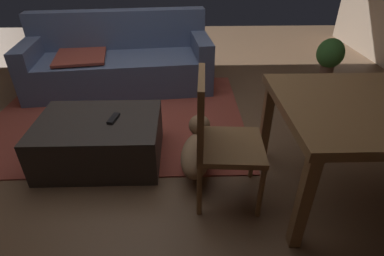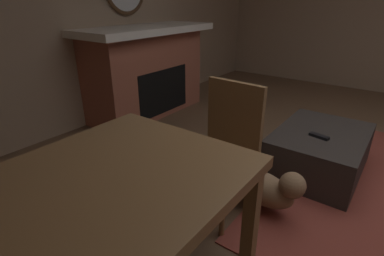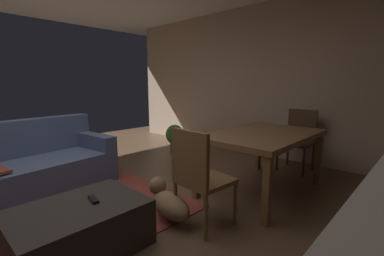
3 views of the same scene
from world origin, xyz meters
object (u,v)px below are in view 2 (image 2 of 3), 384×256
object	(u,v)px
ottoman_coffee_table	(319,152)
tv_remote	(319,136)
dining_table	(75,213)
fireplace	(147,71)
small_dog	(265,187)
dining_chair_west	(225,141)

from	to	relation	value
ottoman_coffee_table	tv_remote	bearing A→B (deg)	1.78
tv_remote	dining_table	distance (m)	2.01
tv_remote	dining_table	size ratio (longest dim) A/B	0.10
dining_table	fireplace	bearing A→B (deg)	-141.11
fireplace	small_dog	xyz separation A→B (m)	(0.98, 2.12, -0.38)
dining_chair_west	ottoman_coffee_table	bearing A→B (deg)	153.86
dining_table	small_dog	xyz separation A→B (m)	(-1.28, 0.29, -0.47)
ottoman_coffee_table	tv_remote	xyz separation A→B (m)	(0.13, 0.00, 0.20)
fireplace	tv_remote	distance (m)	2.31
dining_chair_west	small_dog	xyz separation A→B (m)	(-0.12, 0.29, -0.33)
fireplace	ottoman_coffee_table	distance (m)	2.32
fireplace	ottoman_coffee_table	world-z (taller)	fireplace
dining_table	small_dog	distance (m)	1.40
fireplace	dining_chair_west	world-z (taller)	fireplace
small_dog	dining_table	bearing A→B (deg)	-12.85
fireplace	ottoman_coffee_table	xyz separation A→B (m)	(0.19, 2.28, -0.38)
ottoman_coffee_table	small_dog	world-z (taller)	small_dog
tv_remote	dining_chair_west	distance (m)	0.91
fireplace	ottoman_coffee_table	bearing A→B (deg)	85.34
dining_table	dining_chair_west	distance (m)	1.17
fireplace	tv_remote	bearing A→B (deg)	82.06
fireplace	small_dog	bearing A→B (deg)	65.13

